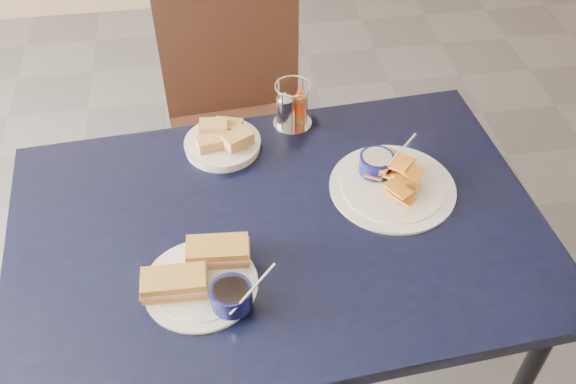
{
  "coord_description": "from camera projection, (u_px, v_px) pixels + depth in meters",
  "views": [
    {
      "loc": [
        -0.16,
        -1.04,
        1.9
      ],
      "look_at": [
        -0.0,
        0.04,
        0.82
      ],
      "focal_mm": 40.0,
      "sensor_mm": 36.0,
      "label": 1
    }
  ],
  "objects": [
    {
      "name": "ground",
      "position": [
        290.0,
        379.0,
        2.08
      ],
      "size": [
        6.0,
        6.0,
        0.0
      ],
      "primitive_type": "plane",
      "color": "#4D4C51",
      "rests_on": "ground"
    },
    {
      "name": "sandwich_plate",
      "position": [
        205.0,
        278.0,
        1.41
      ],
      "size": [
        0.29,
        0.26,
        0.12
      ],
      "color": "white",
      "rests_on": "dining_table"
    },
    {
      "name": "bread_basket",
      "position": [
        223.0,
        141.0,
        1.74
      ],
      "size": [
        0.2,
        0.2,
        0.07
      ],
      "color": "white",
      "rests_on": "dining_table"
    },
    {
      "name": "plantain_plate",
      "position": [
        389.0,
        180.0,
        1.64
      ],
      "size": [
        0.32,
        0.32,
        0.12
      ],
      "color": "white",
      "rests_on": "dining_table"
    },
    {
      "name": "dining_table",
      "position": [
        278.0,
        242.0,
        1.6
      ],
      "size": [
        1.34,
        0.94,
        0.75
      ],
      "color": "black",
      "rests_on": "ground"
    },
    {
      "name": "chair_far",
      "position": [
        240.0,
        108.0,
        2.18
      ],
      "size": [
        0.5,
        0.48,
        0.99
      ],
      "color": "black",
      "rests_on": "ground"
    },
    {
      "name": "condiment_caddy",
      "position": [
        291.0,
        108.0,
        1.79
      ],
      "size": [
        0.11,
        0.11,
        0.14
      ],
      "color": "silver",
      "rests_on": "dining_table"
    }
  ]
}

